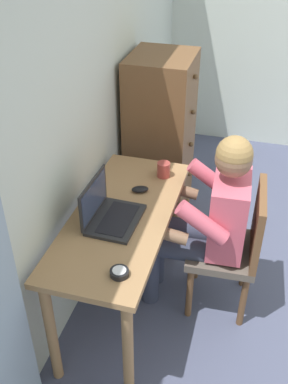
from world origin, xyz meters
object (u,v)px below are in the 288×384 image
at_px(desk, 122,231).
at_px(computer_mouse, 140,189).
at_px(chair, 235,244).
at_px(laptop, 108,212).
at_px(dresser, 160,140).
at_px(desk_clock, 119,273).
at_px(coffee_mug, 164,169).
at_px(person_seated, 207,216).

xyz_separation_m(desk, computer_mouse, (0.24, -0.04, 0.14)).
xyz_separation_m(chair, laptop, (-0.30, 0.67, 0.32)).
height_order(dresser, chair, dresser).
xyz_separation_m(desk, laptop, (-0.07, 0.05, 0.17)).
bearing_deg(computer_mouse, desk_clock, 164.99).
bearing_deg(chair, laptop, 113.94).
height_order(desk, computer_mouse, computer_mouse).
relative_size(chair, coffee_mug, 7.20).
xyz_separation_m(dresser, coffee_mug, (-0.64, -0.18, 0.15)).
relative_size(desk, chair, 1.43).
bearing_deg(desk_clock, laptop, 26.17).
relative_size(computer_mouse, coffee_mug, 0.83).
relative_size(desk, person_seated, 1.04).
bearing_deg(dresser, chair, -141.59).
distance_m(desk, dresser, 1.08).
distance_m(person_seated, desk_clock, 0.74).
bearing_deg(desk, chair, -69.45).
bearing_deg(chair, desk_clock, 144.37).
height_order(dresser, computer_mouse, dresser).
bearing_deg(dresser, coffee_mug, -164.35).
height_order(desk, chair, chair).
distance_m(dresser, laptop, 1.16).
bearing_deg(person_seated, laptop, 120.58).
distance_m(computer_mouse, desk_clock, 0.69).
bearing_deg(coffee_mug, person_seated, -125.14).
xyz_separation_m(computer_mouse, desk_clock, (-0.69, -0.10, -0.00)).
relative_size(dresser, computer_mouse, 12.95).
bearing_deg(desk, dresser, 2.65).
bearing_deg(laptop, desk, -37.81).
relative_size(dresser, person_seated, 1.09).
bearing_deg(laptop, coffee_mug, -19.36).
bearing_deg(chair, desk, 110.55).
height_order(dresser, coffee_mug, dresser).
relative_size(chair, desk_clock, 9.61).
distance_m(desk, coffee_mug, 0.49).
height_order(desk, dresser, dresser).
height_order(desk, laptop, laptop).
bearing_deg(coffee_mug, desk, 163.89).
relative_size(dresser, coffee_mug, 10.79).
xyz_separation_m(chair, coffee_mug, (0.21, 0.49, 0.31)).
height_order(laptop, desk_clock, laptop).
relative_size(chair, computer_mouse, 8.65).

